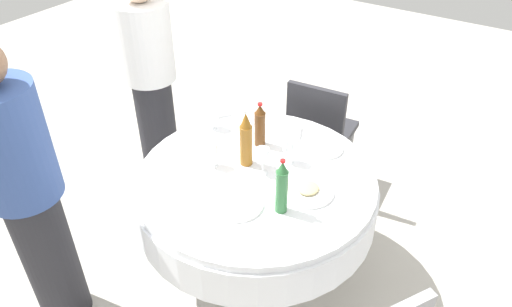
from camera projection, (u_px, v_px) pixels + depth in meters
name	position (u px, v px, depth m)	size (l,w,h in m)	color
ground_plane	(256.00, 269.00, 2.95)	(10.00, 10.00, 0.00)	#B7B2A8
dining_table	(256.00, 197.00, 2.60)	(1.29, 1.29, 0.74)	white
bottle_brown_far	(260.00, 126.00, 2.67)	(0.06, 0.06, 0.27)	#593314
bottle_amber_north	(246.00, 140.00, 2.50)	(0.07, 0.07, 0.33)	#8C5619
bottle_green_mid	(282.00, 187.00, 2.21)	(0.06, 0.06, 0.30)	#2D6B38
wine_glass_outer	(211.00, 114.00, 2.82)	(0.07, 0.07, 0.13)	white
wine_glass_south	(263.00, 156.00, 2.46)	(0.07, 0.07, 0.15)	white
wine_glass_right	(289.00, 146.00, 2.54)	(0.07, 0.07, 0.15)	white
wine_glass_west	(212.00, 150.00, 2.52)	(0.07, 0.07, 0.14)	white
plate_inner	(308.00, 190.00, 2.39)	(0.26, 0.26, 0.04)	white
plate_front	(324.00, 148.00, 2.70)	(0.21, 0.21, 0.02)	white
plate_left	(237.00, 204.00, 2.32)	(0.25, 0.25, 0.02)	white
fork_north	(277.00, 233.00, 2.17)	(0.18, 0.02, 0.01)	silver
folded_napkin	(288.00, 132.00, 2.82)	(0.15, 0.15, 0.02)	white
person_far	(151.00, 84.00, 3.16)	(0.34, 0.34, 1.57)	#26262B
person_north	(28.00, 196.00, 2.23)	(0.34, 0.34, 1.61)	#26262B
chair_west	(319.00, 127.00, 3.29)	(0.43, 0.43, 0.87)	#2D2D33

